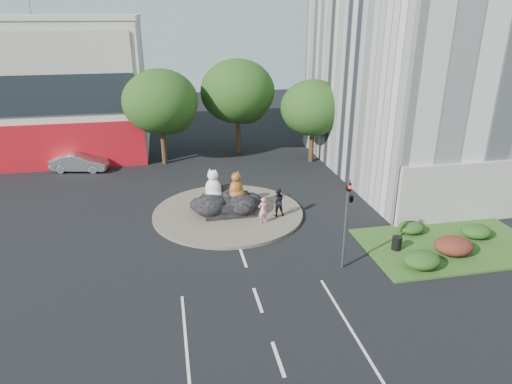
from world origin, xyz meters
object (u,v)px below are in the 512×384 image
at_px(cat_white, 213,184).
at_px(kitten_white, 251,208).
at_px(cat_tabby, 236,185).
at_px(litter_bin, 397,243).
at_px(parked_car, 80,162).
at_px(pedestrian_pink, 263,210).
at_px(pedestrian_dark, 277,202).
at_px(kitten_calico, 209,212).

height_order(cat_white, kitten_white, cat_white).
xyz_separation_m(cat_white, cat_tabby, (1.50, -0.21, -0.10)).
bearing_deg(cat_tabby, kitten_white, -68.68).
distance_m(cat_white, litter_bin, 12.09).
distance_m(kitten_white, parked_car, 17.23).
height_order(cat_tabby, litter_bin, cat_tabby).
height_order(pedestrian_pink, pedestrian_dark, pedestrian_dark).
bearing_deg(cat_tabby, kitten_calico, 174.56).
relative_size(kitten_calico, parked_car, 0.18).
height_order(pedestrian_pink, litter_bin, pedestrian_pink).
xyz_separation_m(kitten_white, pedestrian_pink, (0.48, -1.59, 0.50)).
height_order(cat_tabby, pedestrian_dark, cat_tabby).
height_order(cat_white, pedestrian_pink, cat_white).
xyz_separation_m(kitten_white, parked_car, (-12.54, 11.81, 0.22)).
distance_m(pedestrian_pink, parked_car, 18.69).
bearing_deg(kitten_calico, cat_tabby, 73.63).
bearing_deg(cat_tabby, litter_bin, -72.51).
relative_size(pedestrian_pink, pedestrian_dark, 0.88).
height_order(pedestrian_dark, parked_car, pedestrian_dark).
bearing_deg(pedestrian_pink, cat_white, -50.83).
relative_size(kitten_white, pedestrian_pink, 0.42).
bearing_deg(cat_white, kitten_white, 9.00).
height_order(cat_white, parked_car, cat_white).
distance_m(cat_white, kitten_calico, 1.96).
xyz_separation_m(cat_white, pedestrian_dark, (3.98, -1.59, -0.97)).
bearing_deg(pedestrian_dark, pedestrian_pink, 38.97).
height_order(cat_tabby, kitten_white, cat_tabby).
xyz_separation_m(cat_white, litter_bin, (9.55, -7.22, -1.63)).
bearing_deg(cat_tabby, parked_car, 104.87).
height_order(pedestrian_dark, litter_bin, pedestrian_dark).
relative_size(pedestrian_dark, parked_car, 0.41).
height_order(kitten_calico, litter_bin, kitten_calico).
distance_m(pedestrian_pink, pedestrian_dark, 1.44).
xyz_separation_m(cat_tabby, pedestrian_pink, (1.33, -2.24, -0.98)).
height_order(cat_tabby, pedestrian_pink, cat_tabby).
height_order(cat_white, pedestrian_dark, cat_white).
distance_m(pedestrian_dark, litter_bin, 7.95).
bearing_deg(litter_bin, pedestrian_dark, 134.67).
bearing_deg(parked_car, litter_bin, -120.99).
xyz_separation_m(cat_tabby, kitten_calico, (-1.95, -0.95, -1.42)).
bearing_deg(kitten_calico, parked_car, 176.43).
bearing_deg(cat_white, pedestrian_pink, -11.80).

